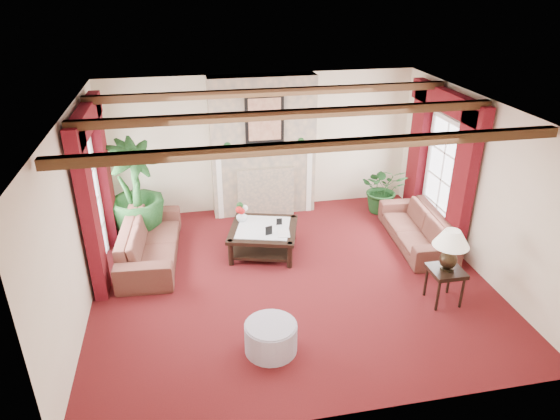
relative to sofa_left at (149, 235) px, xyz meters
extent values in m
plane|color=#3F0B0F|center=(2.17, -1.06, -0.44)|extent=(6.00, 6.00, 0.00)
plane|color=white|center=(2.17, -1.06, 2.26)|extent=(6.00, 6.00, 0.00)
cube|color=beige|center=(2.17, 1.69, 0.91)|extent=(6.00, 0.02, 2.70)
cube|color=beige|center=(-0.83, -1.06, 0.91)|extent=(0.02, 5.50, 2.70)
cube|color=beige|center=(5.17, -1.06, 0.91)|extent=(0.02, 5.50, 2.70)
imported|color=#3D1017|center=(0.00, 0.00, 0.00)|extent=(2.32, 0.95, 0.87)
imported|color=#3D1017|center=(4.61, -0.37, -0.04)|extent=(2.12, 0.92, 0.79)
imported|color=black|center=(-0.23, 0.85, 0.07)|extent=(2.75, 2.77, 1.01)
imported|color=black|center=(4.50, 0.98, -0.05)|extent=(1.38, 1.43, 0.76)
cylinder|color=gray|center=(1.57, -2.63, -0.24)|extent=(0.67, 0.67, 0.39)
imported|color=silver|center=(1.57, 0.18, 0.12)|extent=(0.33, 0.33, 0.19)
imported|color=black|center=(2.09, -0.43, 0.15)|extent=(0.20, 0.07, 0.27)
camera|label=1|loc=(0.72, -7.56, 3.95)|focal=32.00mm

